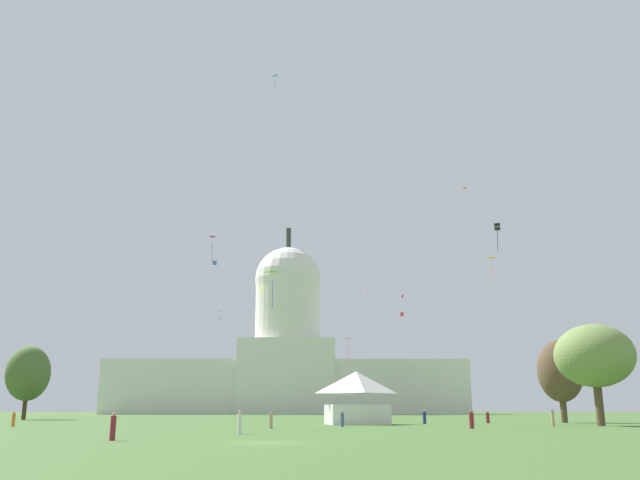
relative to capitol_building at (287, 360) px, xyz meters
The scene contains 31 objects.
ground_plane 200.93m from the capitol_building, 88.32° to the right, with size 800.00×800.00×0.00m, color #42662D.
capitol_building is the anchor object (origin of this frame).
event_tent 157.99m from the capitol_building, 84.99° to the right, with size 8.00×7.68×6.15m.
tree_west_far 127.20m from the capitol_building, 108.73° to the right, with size 10.19×10.25×12.46m.
tree_east_far 153.49m from the capitol_building, 74.08° to the right, with size 8.26×8.24×10.90m.
tree_east_mid 169.34m from the capitol_building, 76.48° to the right, with size 11.18×10.89×10.92m.
person_maroon_near_tree_west 153.85m from the capitol_building, 78.25° to the right, with size 0.51×0.51×1.53m.
person_maroon_deep_crowd 198.52m from the capitol_building, 90.93° to the right, with size 0.39×0.39×1.60m.
person_tan_mid_left 165.58m from the capitol_building, 80.89° to the right, with size 0.49×0.49×1.68m.
person_white_front_right 189.01m from the capitol_building, 89.05° to the right, with size 0.45×0.45×1.67m.
person_tan_aisle_center 170.15m from the capitol_building, 78.49° to the right, with size 0.47×0.47×1.74m.
person_navy_front_center 156.71m from the capitol_building, 81.81° to the right, with size 0.49×0.49×1.67m.
person_orange_back_right 168.66m from the capitol_building, 97.72° to the right, with size 0.46×0.46×1.55m.
person_maroon_mid_center 176.37m from the capitol_building, 82.38° to the right, with size 0.59×0.59×1.63m.
person_tan_back_center 174.61m from the capitol_building, 88.50° to the right, with size 0.48×0.48×1.52m.
person_denim_near_tent 168.57m from the capitol_building, 86.06° to the right, with size 0.47×0.47×1.55m.
kite_red_mid 65.13m from the capitol_building, 57.62° to the right, with size 0.67×0.44×0.79m.
kite_black_mid 54.99m from the capitol_building, 108.71° to the right, with size 1.42×0.99×2.13m.
kite_green_low 112.49m from the capitol_building, 72.30° to the right, with size 1.01×1.37×2.49m.
kite_magenta_mid 133.77m from the capitol_building, 93.40° to the right, with size 1.15×1.11×4.02m.
kite_turquoise_high 29.26m from the capitol_building, 104.38° to the right, with size 1.06×1.35×3.46m.
kite_cyan_high 143.03m from the capitol_building, 88.97° to the right, with size 1.18×1.14×2.41m.
kite_pink_low 147.79m from the capitol_building, 84.96° to the right, with size 1.27×1.30×3.89m.
kite_orange_high 105.77m from the capitol_building, 63.45° to the right, with size 1.09×1.40×3.02m.
kite_yellow_mid 79.03m from the capitol_building, 92.56° to the right, with size 0.65×0.80×3.05m.
kite_white_high 49.34m from the capitol_building, 58.70° to the right, with size 0.44×0.96×4.29m.
kite_blue_mid 110.19m from the capitol_building, 95.65° to the right, with size 0.71×0.75×0.86m.
kite_lime_low 158.80m from the capitol_building, 88.77° to the right, with size 1.72×1.03×4.23m.
kite_gold_mid 137.53m from the capitol_building, 73.98° to the right, with size 1.45×1.06×3.98m.
kite_red_mid_b 117.21m from the capitol_building, 77.53° to the right, with size 0.61×0.61×0.67m.
kite_black_mid_b 155.63m from the capitol_building, 77.59° to the right, with size 0.97×0.99×3.80m.
Camera 1 is at (2.33, -37.80, 1.77)m, focal length 37.26 mm.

